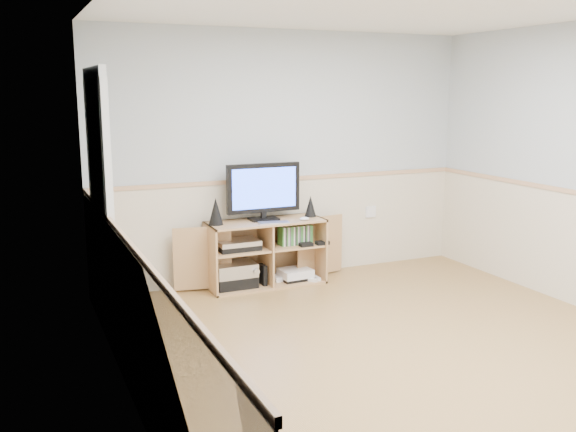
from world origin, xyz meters
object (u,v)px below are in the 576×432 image
at_px(keyboard, 274,223).
at_px(monitor, 264,190).
at_px(game_consoles, 294,275).
at_px(media_cabinet, 264,251).

bearing_deg(keyboard, monitor, 110.73).
xyz_separation_m(monitor, keyboard, (0.03, -0.19, -0.30)).
bearing_deg(monitor, game_consoles, -11.45).
bearing_deg(game_consoles, media_cabinet, 167.65).
xyz_separation_m(media_cabinet, keyboard, (0.03, -0.19, 0.32)).
height_order(media_cabinet, keyboard, keyboard).
distance_m(monitor, game_consoles, 0.94).
bearing_deg(game_consoles, monitor, 168.55).
bearing_deg(monitor, keyboard, -80.45).
xyz_separation_m(media_cabinet, monitor, (0.00, -0.00, 0.62)).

